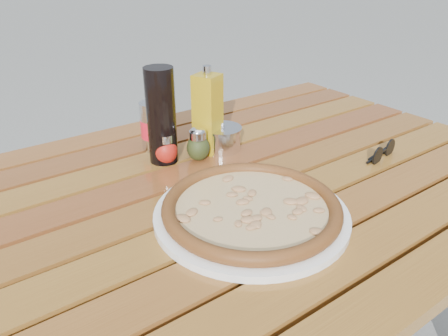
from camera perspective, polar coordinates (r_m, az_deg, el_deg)
table at (r=0.96m, az=0.70°, el=-6.06°), size 1.40×0.90×0.75m
plate at (r=0.81m, az=3.57°, el=-6.06°), size 0.43×0.43×0.01m
pizza at (r=0.80m, az=3.60°, el=-5.12°), size 0.40×0.40×0.03m
pepper_shaker at (r=1.01m, az=-7.65°, el=2.67°), size 0.07×0.07×0.08m
oregano_shaker at (r=1.02m, az=-3.40°, el=3.08°), size 0.06×0.06×0.08m
dark_bottle at (r=0.99m, az=-8.19°, el=6.74°), size 0.09×0.09×0.22m
soda_can at (r=1.08m, az=-9.08°, el=5.37°), size 0.07×0.07×0.12m
olive_oil_cruet at (r=1.04m, az=-2.15°, el=7.13°), size 0.07×0.07×0.21m
parmesan_tin at (r=1.07m, az=-0.24°, el=3.91°), size 0.11×0.11×0.07m
sunglasses at (r=1.10m, az=20.01°, el=1.93°), size 0.11×0.04×0.04m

